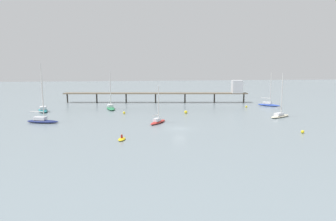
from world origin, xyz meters
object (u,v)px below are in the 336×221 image
at_px(sailboat_red, 158,121).
at_px(dinghy_yellow, 122,139).
at_px(mooring_buoy_outer, 246,107).
at_px(sailboat_navy, 42,120).
at_px(pier, 189,91).
at_px(mooring_buoy_mid, 186,112).
at_px(sailboat_blue, 269,104).
at_px(sailboat_teal, 43,109).
at_px(mooring_buoy_inner, 124,113).
at_px(sailboat_green, 111,107).
at_px(mooring_buoy_far, 303,132).
at_px(sailboat_cream, 280,115).

xyz_separation_m(sailboat_red, dinghy_yellow, (-8.03, -14.88, -0.37)).
bearing_deg(mooring_buoy_outer, sailboat_red, -143.48).
distance_m(sailboat_red, sailboat_navy, 26.25).
relative_size(pier, sailboat_red, 7.56).
distance_m(dinghy_yellow, mooring_buoy_mid, 32.79).
bearing_deg(sailboat_blue, mooring_buoy_mid, -158.46).
height_order(sailboat_blue, sailboat_teal, sailboat_teal).
distance_m(pier, sailboat_red, 40.60).
bearing_deg(sailboat_red, dinghy_yellow, -118.35).
bearing_deg(sailboat_blue, mooring_buoy_inner, -168.16).
xyz_separation_m(sailboat_green, sailboat_blue, (49.69, -0.25, 0.05)).
height_order(mooring_buoy_inner, mooring_buoy_outer, mooring_buoy_inner).
distance_m(sailboat_green, mooring_buoy_mid, 23.56).
bearing_deg(mooring_buoy_inner, sailboat_blue, 11.84).
bearing_deg(dinghy_yellow, mooring_buoy_far, 0.68).
bearing_deg(sailboat_navy, sailboat_teal, 102.59).
xyz_separation_m(mooring_buoy_far, mooring_buoy_outer, (3.71, 36.71, -0.02)).
bearing_deg(mooring_buoy_far, pier, 101.92).
relative_size(sailboat_green, dinghy_yellow, 3.99).
relative_size(sailboat_teal, mooring_buoy_outer, 22.69).
relative_size(sailboat_blue, mooring_buoy_mid, 12.76).
distance_m(sailboat_teal, mooring_buoy_inner, 23.91).
distance_m(sailboat_red, mooring_buoy_inner, 16.73).
bearing_deg(dinghy_yellow, pier, 65.89).
distance_m(sailboat_red, dinghy_yellow, 16.92).
relative_size(sailboat_navy, sailboat_cream, 0.98).
xyz_separation_m(sailboat_green, sailboat_cream, (42.56, -21.03, -0.03)).
bearing_deg(sailboat_navy, mooring_buoy_inner, 29.77).
bearing_deg(sailboat_navy, sailboat_red, -9.73).
height_order(mooring_buoy_far, mooring_buoy_inner, mooring_buoy_inner).
relative_size(sailboat_red, dinghy_yellow, 3.03).
height_order(sailboat_navy, sailboat_green, sailboat_green).
bearing_deg(sailboat_teal, sailboat_navy, -77.41).
height_order(pier, sailboat_cream, sailboat_cream).
xyz_separation_m(sailboat_teal, dinghy_yellow, (21.95, -37.71, -0.52)).
xyz_separation_m(sailboat_cream, dinghy_yellow, (-39.34, -18.72, -0.42)).
bearing_deg(pier, sailboat_green, -154.78).
relative_size(sailboat_red, sailboat_cream, 0.75).
xyz_separation_m(pier, mooring_buoy_far, (10.95, -51.88, -3.86)).
bearing_deg(sailboat_green, sailboat_cream, -26.30).
relative_size(sailboat_blue, dinghy_yellow, 3.91).
bearing_deg(mooring_buoy_outer, sailboat_cream, -86.00).
height_order(sailboat_green, dinghy_yellow, sailboat_green).
bearing_deg(sailboat_red, sailboat_blue, 32.64).
height_order(sailboat_red, mooring_buoy_mid, sailboat_red).
bearing_deg(sailboat_teal, sailboat_red, -37.29).
xyz_separation_m(mooring_buoy_mid, mooring_buoy_inner, (-16.52, 1.96, -0.11)).
bearing_deg(sailboat_green, dinghy_yellow, -85.37).
distance_m(sailboat_red, sailboat_teal, 37.68).
xyz_separation_m(sailboat_cream, mooring_buoy_inner, (-38.69, 11.18, -0.31)).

